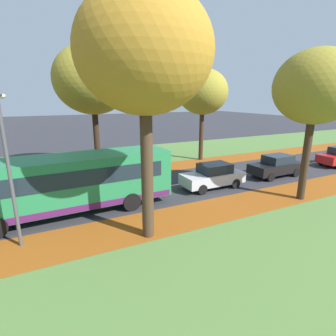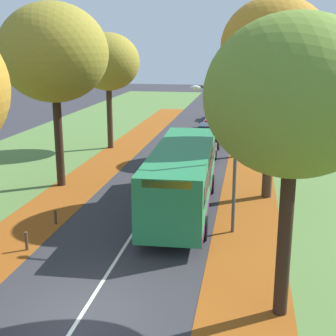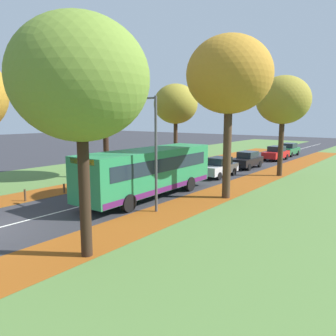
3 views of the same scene
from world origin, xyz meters
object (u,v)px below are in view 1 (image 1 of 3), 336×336
at_px(tree_right_mid, 316,88).
at_px(tree_right_near, 145,53).
at_px(tree_left_near, 92,80).
at_px(streetlamp_right, 7,154).
at_px(car_black_following, 276,166).
at_px(bollard_fourth, 19,185).
at_px(car_silver_lead, 213,176).
at_px(bus, 69,182).
at_px(tree_left_mid, 203,92).

bearing_deg(tree_right_mid, tree_right_near, -89.88).
bearing_deg(tree_left_near, streetlamp_right, -28.98).
height_order(tree_right_mid, car_black_following, tree_right_mid).
xyz_separation_m(bollard_fourth, car_silver_lead, (5.08, 11.52, 0.50)).
bearing_deg(tree_right_near, car_black_following, 108.46).
xyz_separation_m(tree_right_mid, car_silver_lead, (-3.93, -3.51, -5.48)).
relative_size(streetlamp_right, car_black_following, 1.43).
distance_m(bus, car_silver_lead, 8.94).
bearing_deg(tree_left_mid, tree_right_mid, -0.97).
relative_size(tree_right_near, bollard_fourth, 15.73).
height_order(tree_right_mid, streetlamp_right, tree_right_mid).
relative_size(tree_left_mid, streetlamp_right, 1.39).
relative_size(tree_left_near, tree_right_mid, 1.15).
bearing_deg(tree_right_near, car_silver_lead, 122.62).
distance_m(tree_right_near, car_black_following, 14.21).
bearing_deg(bus, car_silver_lead, 90.26).
distance_m(tree_left_mid, streetlamp_right, 17.66).
bearing_deg(car_black_following, car_silver_lead, -89.50).
height_order(tree_left_mid, bus, tree_left_mid).
xyz_separation_m(streetlamp_right, car_black_following, (-2.17, 16.91, -2.92)).
xyz_separation_m(car_silver_lead, car_black_following, (-0.05, 5.81, 0.00)).
xyz_separation_m(bollard_fourth, streetlamp_right, (7.20, 0.41, 3.43)).
distance_m(bollard_fourth, bus, 5.92).
height_order(tree_right_near, bollard_fourth, tree_right_near).
relative_size(tree_left_near, streetlamp_right, 1.60).
height_order(tree_right_near, streetlamp_right, tree_right_near).
relative_size(streetlamp_right, bus, 0.57).
xyz_separation_m(tree_left_near, tree_right_mid, (11.01, 9.52, -0.74)).
distance_m(tree_left_mid, tree_right_mid, 11.11).
relative_size(bollard_fourth, car_silver_lead, 0.15).
height_order(streetlamp_right, bus, streetlamp_right).
bearing_deg(bollard_fourth, tree_right_near, 30.65).
bearing_deg(car_silver_lead, tree_left_near, -139.66).
height_order(bollard_fourth, bus, bus).
bearing_deg(tree_right_mid, car_silver_lead, -138.24).
relative_size(tree_left_mid, tree_right_mid, 1.00).
bearing_deg(car_silver_lead, tree_right_near, -57.38).
xyz_separation_m(tree_right_mid, car_black_following, (-3.98, 2.30, -5.48)).
bearing_deg(streetlamp_right, bollard_fourth, -176.76).
bearing_deg(tree_right_mid, tree_left_near, -139.15).
xyz_separation_m(tree_left_mid, car_black_following, (7.13, 2.11, -5.44)).
relative_size(tree_left_mid, tree_right_near, 0.86).
xyz_separation_m(tree_right_mid, bus, (-3.89, -12.40, -4.59)).
relative_size(tree_left_mid, car_silver_lead, 1.98).
bearing_deg(tree_right_mid, bus, -107.39).
xyz_separation_m(tree_right_near, tree_right_mid, (-0.02, 9.67, -1.05)).
distance_m(tree_left_near, streetlamp_right, 11.02).
relative_size(tree_left_near, tree_right_near, 0.99).
bearing_deg(car_silver_lead, tree_left_mid, 152.78).
bearing_deg(tree_left_near, tree_right_near, -0.80).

